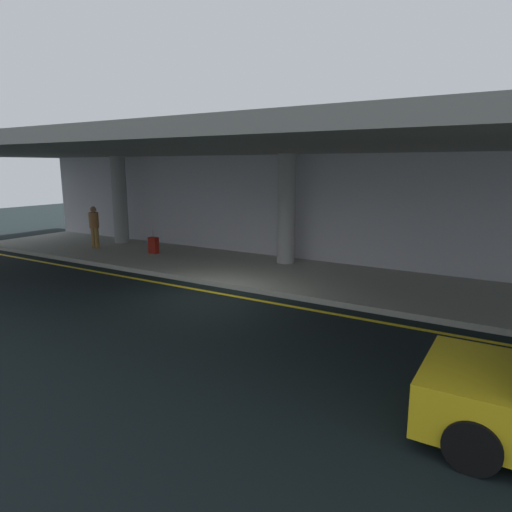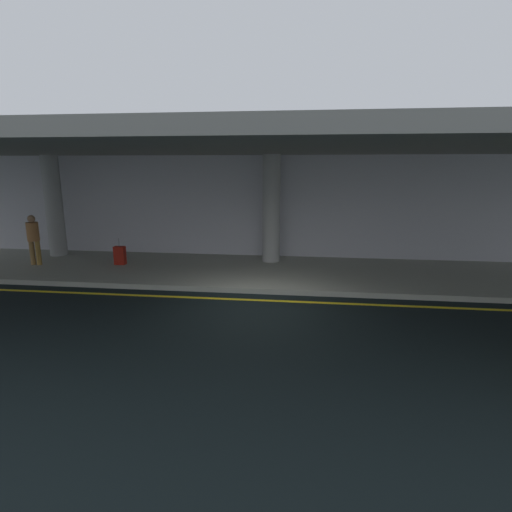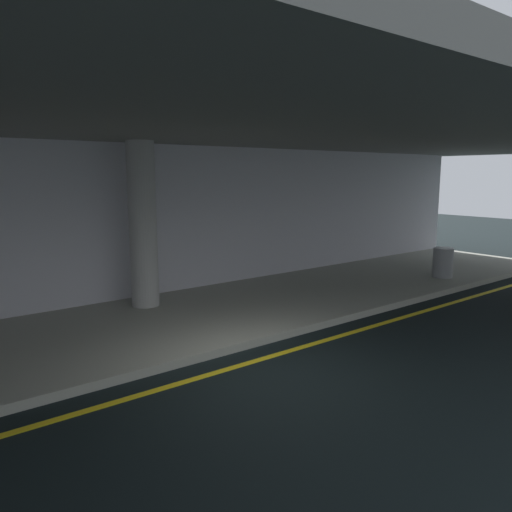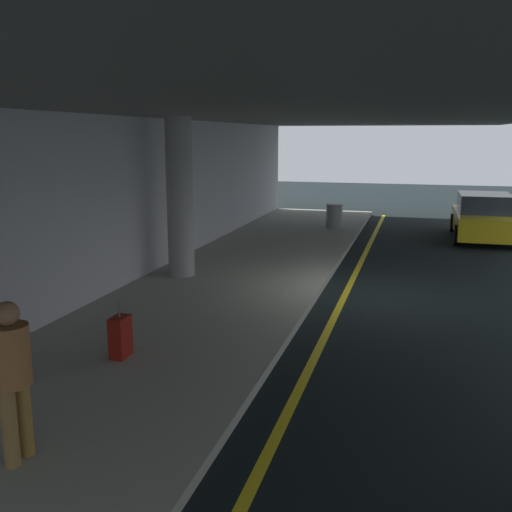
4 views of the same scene
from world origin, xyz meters
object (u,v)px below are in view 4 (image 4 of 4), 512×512
support_column_left_mid (180,198)px  trash_bin_steel (334,216)px  car_yellow_taxi (484,218)px  suitcase_upright_primary (120,337)px  traveler_with_luggage (12,371)px

support_column_left_mid → trash_bin_steel: bearing=-16.7°
support_column_left_mid → car_yellow_taxi: (8.02, -7.41, -1.26)m
support_column_left_mid → suitcase_upright_primary: bearing=-167.1°
traveler_with_luggage → trash_bin_steel: bearing=-66.1°
support_column_left_mid → trash_bin_steel: size_ratio=4.29×
trash_bin_steel → car_yellow_taxi: bearing=-90.9°
suitcase_upright_primary → car_yellow_taxi: bearing=1.8°
car_yellow_taxi → suitcase_upright_primary: (-13.05, 6.25, -0.25)m
traveler_with_luggage → suitcase_upright_primary: 2.91m
traveler_with_luggage → car_yellow_taxi: bearing=-83.3°
car_yellow_taxi → trash_bin_steel: bearing=-92.2°
car_yellow_taxi → suitcase_upright_primary: bearing=-26.9°
traveler_with_luggage → trash_bin_steel: (15.93, -0.89, -0.54)m
suitcase_upright_primary → traveler_with_luggage: bearing=-144.7°
traveler_with_luggage → trash_bin_steel: size_ratio=1.98×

